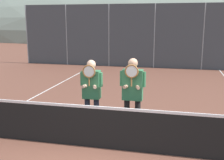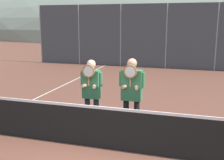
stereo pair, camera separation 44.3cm
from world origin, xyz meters
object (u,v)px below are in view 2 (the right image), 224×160
at_px(player_leftmost, 91,90).
at_px(car_left_of_center, 183,48).
at_px(player_center_left, 132,91).
at_px(car_far_left, 109,46).

bearing_deg(player_leftmost, car_left_of_center, 83.75).
bearing_deg(player_center_left, car_left_of_center, 88.05).
height_order(player_leftmost, car_far_left, player_leftmost).
relative_size(player_center_left, car_left_of_center, 0.44).
xyz_separation_m(player_leftmost, car_left_of_center, (1.42, 12.94, -0.15)).
distance_m(player_leftmost, car_left_of_center, 13.02).
relative_size(player_leftmost, car_far_left, 0.38).
distance_m(player_leftmost, player_center_left, 0.98).
bearing_deg(player_center_left, player_leftmost, 178.87).
distance_m(player_leftmost, car_far_left, 13.81).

